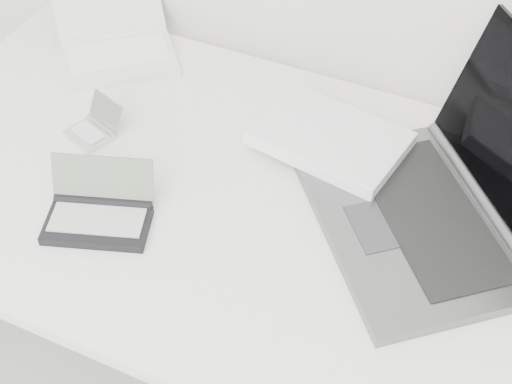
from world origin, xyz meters
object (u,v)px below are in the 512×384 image
at_px(laptop_large, 412,184).
at_px(desk, 279,222).
at_px(netbook_open_white, 116,44).
at_px(palmtop_charcoal, 99,213).

bearing_deg(laptop_large, desk, -103.45).
height_order(desk, netbook_open_white, netbook_open_white).
bearing_deg(palmtop_charcoal, laptop_large, 10.43).
bearing_deg(laptop_large, palmtop_charcoal, -100.88).
xyz_separation_m(laptop_large, netbook_open_white, (-0.74, 0.18, -0.02)).
bearing_deg(desk, palmtop_charcoal, -148.89).
relative_size(laptop_large, netbook_open_white, 1.72).
relative_size(laptop_large, palmtop_charcoal, 3.05).
bearing_deg(desk, laptop_large, 26.68).
bearing_deg(laptop_large, netbook_open_white, -143.62).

